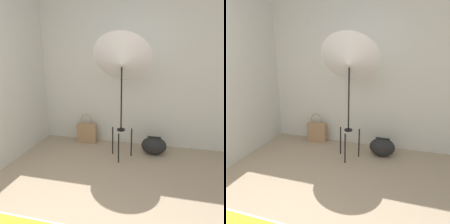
% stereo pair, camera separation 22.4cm
% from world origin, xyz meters
% --- Properties ---
extents(wall_back, '(8.00, 0.05, 2.60)m').
position_xyz_m(wall_back, '(0.00, 2.62, 1.30)').
color(wall_back, beige).
rests_on(wall_back, ground_plane).
extents(photo_umbrella, '(0.86, 0.64, 1.86)m').
position_xyz_m(photo_umbrella, '(0.32, 2.00, 1.46)').
color(photo_umbrella, black).
rests_on(photo_umbrella, ground_plane).
extents(tote_bag, '(0.35, 0.12, 0.53)m').
position_xyz_m(tote_bag, '(-0.39, 2.45, 0.19)').
color(tote_bag, '#9E7A56').
rests_on(tote_bag, ground_plane).
extents(duffel_bag, '(0.40, 0.29, 0.29)m').
position_xyz_m(duffel_bag, '(0.82, 2.25, 0.14)').
color(duffel_bag, black).
rests_on(duffel_bag, ground_plane).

